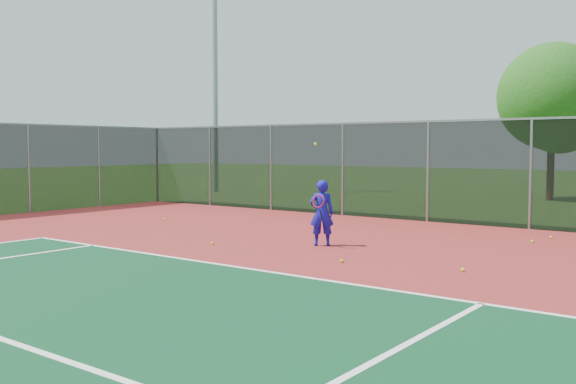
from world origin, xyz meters
name	(u,v)px	position (x,y,z in m)	size (l,w,h in m)	color
ground	(235,330)	(0.00, 0.00, 0.00)	(120.00, 120.00, 0.00)	#2A5618
court_apron	(325,298)	(0.00, 2.00, 0.01)	(30.00, 20.00, 0.02)	maroon
fence_back	(531,173)	(0.00, 12.00, 1.56)	(30.00, 0.06, 3.03)	black
tennis_player	(322,213)	(-2.87, 6.15, 0.77)	(0.65, 0.72, 2.34)	#1611A8
practice_ball_1	(165,219)	(-9.53, 7.47, 0.06)	(0.07, 0.07, 0.07)	#CFE71A
practice_ball_2	(342,261)	(-1.36, 4.61, 0.06)	(0.07, 0.07, 0.07)	#CFE71A
practice_ball_3	(463,270)	(0.87, 5.13, 0.06)	(0.07, 0.07, 0.07)	#CFE71A
practice_ball_4	(551,237)	(0.99, 10.43, 0.06)	(0.07, 0.07, 0.07)	#CFE71A
practice_ball_5	(212,243)	(-4.94, 4.75, 0.06)	(0.07, 0.07, 0.07)	#CFE71A
practice_ball_7	(532,241)	(0.82, 9.46, 0.06)	(0.07, 0.07, 0.07)	#CFE71A
floodlight_nw	(215,41)	(-17.20, 17.83, 7.52)	(0.90, 0.40, 13.47)	gray
tree_back_left	(554,101)	(-2.16, 22.44, 4.16)	(4.51, 4.51, 6.63)	#341F13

